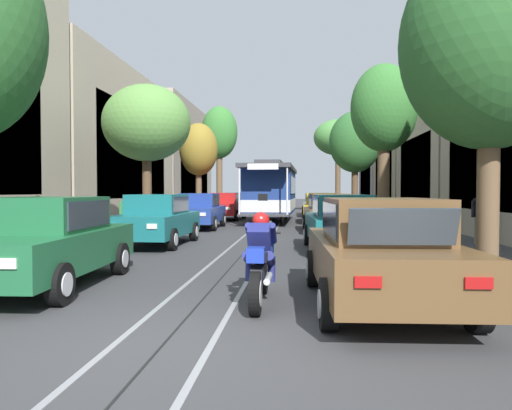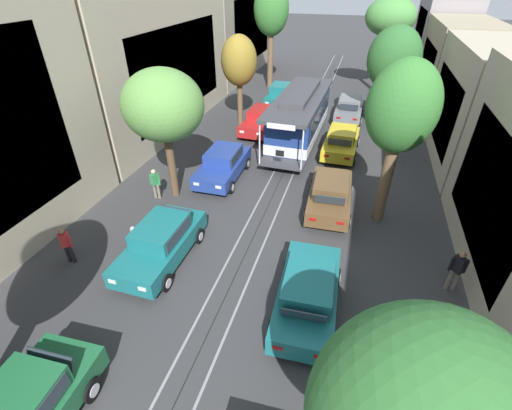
{
  "view_description": "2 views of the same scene",
  "coord_description": "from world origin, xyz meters",
  "px_view_note": "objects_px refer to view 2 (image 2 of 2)",
  "views": [
    {
      "loc": [
        1.47,
        -5.09,
        1.69
      ],
      "look_at": [
        -0.28,
        14.88,
        1.1
      ],
      "focal_mm": 33.65,
      "sensor_mm": 36.0,
      "label": 1
    },
    {
      "loc": [
        3.31,
        0.73,
        9.26
      ],
      "look_at": [
        0.0,
        12.12,
        1.35
      ],
      "focal_mm": 24.92,
      "sensor_mm": 36.0,
      "label": 2
    }
  ],
  "objects_px": {
    "parked_car_yellow_fourth_right": "(341,141)",
    "street_tree_kerb_left_mid": "(239,62)",
    "parked_car_blue_mid_left": "(223,164)",
    "street_tree_kerb_right_mid": "(394,59)",
    "street_tree_kerb_left_fourth": "(271,11)",
    "pedestrian_on_left_pavement": "(66,244)",
    "parked_car_red_fourth_left": "(261,120)",
    "parked_car_grey_fifth_right": "(349,108)",
    "cable_car_trolley": "(300,117)",
    "parked_car_teal_fifth_left": "(280,95)",
    "pedestrian_crossing_far": "(457,269)",
    "street_tree_kerb_right_fourth": "(390,18)",
    "parked_car_teal_second_left": "(161,242)",
    "parked_car_brown_mid_right": "(330,193)",
    "street_tree_kerb_left_second": "(163,106)",
    "street_tree_kerb_right_second": "(402,110)",
    "fire_hydrant": "(134,235)",
    "parked_car_teal_second_right": "(308,293)"
  },
  "relations": [
    {
      "from": "pedestrian_on_left_pavement",
      "to": "parked_car_yellow_fourth_right",
      "type": "bearing_deg",
      "value": 54.46
    },
    {
      "from": "parked_car_red_fourth_left",
      "to": "parked_car_grey_fifth_right",
      "type": "distance_m",
      "value": 6.93
    },
    {
      "from": "cable_car_trolley",
      "to": "street_tree_kerb_right_fourth",
      "type": "bearing_deg",
      "value": 69.64
    },
    {
      "from": "parked_car_brown_mid_right",
      "to": "street_tree_kerb_left_second",
      "type": "height_order",
      "value": "street_tree_kerb_left_second"
    },
    {
      "from": "street_tree_kerb_left_fourth",
      "to": "street_tree_kerb_right_mid",
      "type": "distance_m",
      "value": 13.2
    },
    {
      "from": "street_tree_kerb_right_second",
      "to": "pedestrian_crossing_far",
      "type": "distance_m",
      "value": 5.92
    },
    {
      "from": "parked_car_blue_mid_left",
      "to": "street_tree_kerb_right_mid",
      "type": "height_order",
      "value": "street_tree_kerb_right_mid"
    },
    {
      "from": "parked_car_brown_mid_right",
      "to": "street_tree_kerb_right_fourth",
      "type": "distance_m",
      "value": 20.54
    },
    {
      "from": "parked_car_teal_fifth_left",
      "to": "street_tree_kerb_right_fourth",
      "type": "relative_size",
      "value": 0.58
    },
    {
      "from": "street_tree_kerb_left_second",
      "to": "pedestrian_crossing_far",
      "type": "xyz_separation_m",
      "value": [
        11.96,
        -3.0,
        -3.45
      ]
    },
    {
      "from": "parked_car_red_fourth_left",
      "to": "pedestrian_crossing_far",
      "type": "height_order",
      "value": "pedestrian_crossing_far"
    },
    {
      "from": "parked_car_teal_fifth_left",
      "to": "street_tree_kerb_left_mid",
      "type": "relative_size",
      "value": 0.75
    },
    {
      "from": "parked_car_grey_fifth_right",
      "to": "cable_car_trolley",
      "type": "xyz_separation_m",
      "value": [
        -2.74,
        -5.29,
        0.86
      ]
    },
    {
      "from": "parked_car_teal_second_left",
      "to": "street_tree_kerb_left_second",
      "type": "height_order",
      "value": "street_tree_kerb_left_second"
    },
    {
      "from": "parked_car_red_fourth_left",
      "to": "street_tree_kerb_left_fourth",
      "type": "distance_m",
      "value": 12.27
    },
    {
      "from": "fire_hydrant",
      "to": "cable_car_trolley",
      "type": "bearing_deg",
      "value": 69.25
    },
    {
      "from": "parked_car_teal_second_right",
      "to": "pedestrian_on_left_pavement",
      "type": "bearing_deg",
      "value": -178.72
    },
    {
      "from": "parked_car_teal_second_left",
      "to": "street_tree_kerb_left_fourth",
      "type": "bearing_deg",
      "value": 94.72
    },
    {
      "from": "parked_car_teal_second_right",
      "to": "parked_car_yellow_fourth_right",
      "type": "height_order",
      "value": "same"
    },
    {
      "from": "parked_car_blue_mid_left",
      "to": "street_tree_kerb_left_fourth",
      "type": "xyz_separation_m",
      "value": [
        -1.96,
        17.48,
        5.52
      ]
    },
    {
      "from": "parked_car_red_fourth_left",
      "to": "street_tree_kerb_right_second",
      "type": "xyz_separation_m",
      "value": [
        7.67,
        -8.29,
        4.1
      ]
    },
    {
      "from": "pedestrian_crossing_far",
      "to": "cable_car_trolley",
      "type": "bearing_deg",
      "value": 123.93
    },
    {
      "from": "street_tree_kerb_right_second",
      "to": "street_tree_kerb_right_fourth",
      "type": "xyz_separation_m",
      "value": [
        -0.18,
        19.96,
        1.09
      ]
    },
    {
      "from": "street_tree_kerb_left_mid",
      "to": "street_tree_kerb_left_fourth",
      "type": "height_order",
      "value": "street_tree_kerb_left_fourth"
    },
    {
      "from": "parked_car_grey_fifth_right",
      "to": "street_tree_kerb_right_fourth",
      "type": "height_order",
      "value": "street_tree_kerb_right_fourth"
    },
    {
      "from": "parked_car_blue_mid_left",
      "to": "street_tree_kerb_left_mid",
      "type": "xyz_separation_m",
      "value": [
        -1.67,
        7.88,
        3.39
      ]
    },
    {
      "from": "street_tree_kerb_left_fourth",
      "to": "parked_car_red_fourth_left",
      "type": "bearing_deg",
      "value": -78.7
    },
    {
      "from": "parked_car_teal_second_left",
      "to": "street_tree_kerb_left_mid",
      "type": "height_order",
      "value": "street_tree_kerb_left_mid"
    },
    {
      "from": "parked_car_blue_mid_left",
      "to": "street_tree_kerb_left_second",
      "type": "relative_size",
      "value": 0.73
    },
    {
      "from": "parked_car_yellow_fourth_right",
      "to": "street_tree_kerb_right_fourth",
      "type": "distance_m",
      "value": 14.79
    },
    {
      "from": "parked_car_blue_mid_left",
      "to": "parked_car_red_fourth_left",
      "type": "distance_m",
      "value": 6.74
    },
    {
      "from": "parked_car_teal_second_right",
      "to": "parked_car_brown_mid_right",
      "type": "relative_size",
      "value": 1.0
    },
    {
      "from": "parked_car_teal_fifth_left",
      "to": "pedestrian_crossing_far",
      "type": "height_order",
      "value": "pedestrian_crossing_far"
    },
    {
      "from": "street_tree_kerb_right_second",
      "to": "street_tree_kerb_right_mid",
      "type": "relative_size",
      "value": 1.02
    },
    {
      "from": "street_tree_kerb_right_mid",
      "to": "street_tree_kerb_right_second",
      "type": "bearing_deg",
      "value": -90.44
    },
    {
      "from": "parked_car_blue_mid_left",
      "to": "street_tree_kerb_right_mid",
      "type": "xyz_separation_m",
      "value": [
        7.93,
        8.9,
        3.87
      ]
    },
    {
      "from": "street_tree_kerb_right_second",
      "to": "fire_hydrant",
      "type": "relative_size",
      "value": 8.07
    },
    {
      "from": "street_tree_kerb_left_fourth",
      "to": "street_tree_kerb_right_second",
      "type": "distance_m",
      "value": 21.46
    },
    {
      "from": "parked_car_yellow_fourth_right",
      "to": "street_tree_kerb_left_mid",
      "type": "bearing_deg",
      "value": 156.52
    },
    {
      "from": "street_tree_kerb_left_fourth",
      "to": "street_tree_kerb_right_mid",
      "type": "relative_size",
      "value": 1.3
    },
    {
      "from": "parked_car_teal_fifth_left",
      "to": "pedestrian_on_left_pavement",
      "type": "bearing_deg",
      "value": -99.24
    },
    {
      "from": "parked_car_brown_mid_right",
      "to": "street_tree_kerb_right_mid",
      "type": "height_order",
      "value": "street_tree_kerb_right_mid"
    },
    {
      "from": "parked_car_teal_fifth_left",
      "to": "street_tree_kerb_right_fourth",
      "type": "xyz_separation_m",
      "value": [
        7.57,
        5.63,
        5.19
      ]
    },
    {
      "from": "street_tree_kerb_left_second",
      "to": "street_tree_kerb_left_mid",
      "type": "relative_size",
      "value": 1.02
    },
    {
      "from": "parked_car_teal_second_right",
      "to": "parked_car_grey_fifth_right",
      "type": "xyz_separation_m",
      "value": [
        0.03,
        18.46,
        0.0
      ]
    },
    {
      "from": "street_tree_kerb_left_fourth",
      "to": "pedestrian_on_left_pavement",
      "type": "distance_m",
      "value": 25.81
    },
    {
      "from": "parked_car_teal_fifth_left",
      "to": "street_tree_kerb_right_second",
      "type": "relative_size",
      "value": 0.64
    },
    {
      "from": "parked_car_red_fourth_left",
      "to": "parked_car_grey_fifth_right",
      "type": "bearing_deg",
      "value": 37.42
    },
    {
      "from": "parked_car_grey_fifth_right",
      "to": "cable_car_trolley",
      "type": "distance_m",
      "value": 6.02
    },
    {
      "from": "street_tree_kerb_right_mid",
      "to": "street_tree_kerb_right_fourth",
      "type": "height_order",
      "value": "street_tree_kerb_right_fourth"
    }
  ]
}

